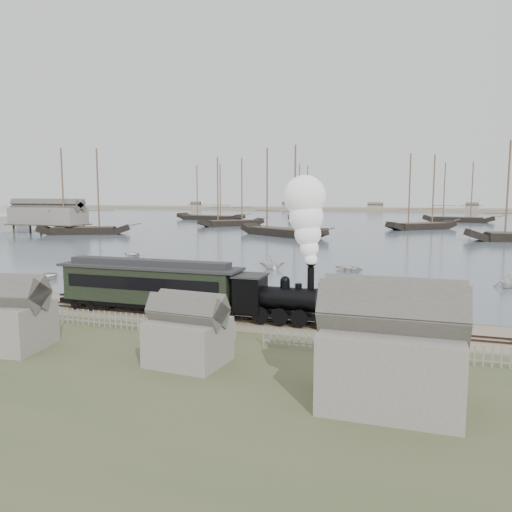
% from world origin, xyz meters
% --- Properties ---
extents(ground, '(600.00, 600.00, 0.00)m').
position_xyz_m(ground, '(0.00, 0.00, 0.00)').
color(ground, gray).
rests_on(ground, ground).
extents(harbor_water, '(600.00, 336.00, 0.06)m').
position_xyz_m(harbor_water, '(0.00, 170.00, 0.03)').
color(harbor_water, '#4B5E6C').
rests_on(harbor_water, ground).
extents(rail_track, '(120.00, 1.80, 0.16)m').
position_xyz_m(rail_track, '(0.00, -2.00, 0.04)').
color(rail_track, '#33241C').
rests_on(rail_track, ground).
extents(picket_fence_west, '(19.00, 0.10, 1.20)m').
position_xyz_m(picket_fence_west, '(-6.50, -7.00, 0.00)').
color(picket_fence_west, gray).
rests_on(picket_fence_west, ground).
extents(picket_fence_east, '(15.00, 0.10, 1.20)m').
position_xyz_m(picket_fence_east, '(12.50, -7.50, 0.00)').
color(picket_fence_east, gray).
rests_on(picket_fence_east, ground).
extents(shed_left, '(5.00, 4.00, 4.10)m').
position_xyz_m(shed_left, '(-10.00, -13.00, 0.00)').
color(shed_left, gray).
rests_on(shed_left, ground).
extents(shed_mid, '(4.00, 3.50, 3.60)m').
position_xyz_m(shed_mid, '(2.00, -12.00, 0.00)').
color(shed_mid, gray).
rests_on(shed_mid, ground).
extents(shed_right, '(6.00, 5.00, 5.10)m').
position_xyz_m(shed_right, '(13.00, -14.00, 0.00)').
color(shed_right, gray).
rests_on(shed_right, ground).
extents(far_spit, '(500.00, 20.00, 1.80)m').
position_xyz_m(far_spit, '(0.00, 250.00, 0.00)').
color(far_spit, tan).
rests_on(far_spit, ground).
extents(locomotive, '(8.33, 3.11, 10.39)m').
position_xyz_m(locomotive, '(5.97, -2.00, 4.77)').
color(locomotive, black).
rests_on(locomotive, ground).
extents(passenger_coach, '(15.29, 2.95, 3.71)m').
position_xyz_m(passenger_coach, '(-6.28, -2.00, 2.33)').
color(passenger_coach, black).
rests_on(passenger_coach, ground).
extents(beached_dinghy, '(4.76, 4.92, 0.83)m').
position_xyz_m(beached_dinghy, '(-1.89, 1.11, 0.42)').
color(beached_dinghy, white).
rests_on(beached_dinghy, ground).
extents(rowboat_0, '(4.74, 4.42, 0.80)m').
position_xyz_m(rowboat_0, '(-24.96, 8.36, 0.46)').
color(rowboat_0, white).
rests_on(rowboat_0, harbor_water).
extents(rowboat_1, '(3.83, 4.05, 1.68)m').
position_xyz_m(rowboat_1, '(-3.40, 22.90, 0.90)').
color(rowboat_1, white).
rests_on(rowboat_1, harbor_water).
extents(rowboat_2, '(3.42, 3.17, 1.31)m').
position_xyz_m(rowboat_2, '(7.31, 7.13, 0.72)').
color(rowboat_2, white).
rests_on(rowboat_2, harbor_water).
extents(rowboat_3, '(4.00, 4.48, 0.76)m').
position_xyz_m(rowboat_3, '(6.12, 24.31, 0.44)').
color(rowboat_3, white).
rests_on(rowboat_3, harbor_water).
extents(rowboat_4, '(3.57, 3.43, 1.45)m').
position_xyz_m(rowboat_4, '(22.60, 18.20, 0.78)').
color(rowboat_4, white).
rests_on(rowboat_4, harbor_water).
extents(rowboat_6, '(4.56, 4.85, 0.82)m').
position_xyz_m(rowboat_6, '(-27.06, 28.45, 0.47)').
color(rowboat_6, white).
rests_on(rowboat_6, harbor_water).
extents(schooner_0, '(20.63, 13.00, 20.00)m').
position_xyz_m(schooner_0, '(-60.67, 61.61, 10.06)').
color(schooner_0, black).
rests_on(schooner_0, harbor_water).
extents(schooner_1, '(17.33, 17.12, 20.00)m').
position_xyz_m(schooner_1, '(-38.51, 100.14, 10.06)').
color(schooner_1, black).
rests_on(schooner_1, harbor_water).
extents(schooner_2, '(23.65, 18.31, 20.00)m').
position_xyz_m(schooner_2, '(-15.36, 71.41, 10.06)').
color(schooner_2, black).
rests_on(schooner_2, harbor_water).
extents(schooner_3, '(18.67, 16.86, 20.00)m').
position_xyz_m(schooner_3, '(14.46, 103.24, 10.06)').
color(schooner_3, black).
rests_on(schooner_3, harbor_water).
extents(schooner_6, '(28.17, 13.40, 20.00)m').
position_xyz_m(schooner_6, '(-57.65, 128.56, 10.06)').
color(schooner_6, black).
rests_on(schooner_6, harbor_water).
extents(schooner_7, '(7.79, 20.24, 20.00)m').
position_xyz_m(schooner_7, '(-26.26, 141.56, 10.06)').
color(schooner_7, black).
rests_on(schooner_7, harbor_water).
extents(schooner_8, '(22.94, 8.79, 20.00)m').
position_xyz_m(schooner_8, '(26.11, 143.20, 10.06)').
color(schooner_8, black).
rests_on(schooner_8, harbor_water).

